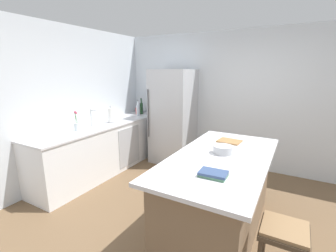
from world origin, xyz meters
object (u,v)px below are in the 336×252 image
(flower_vase, at_px, (77,125))
(vinegar_bottle, at_px, (141,109))
(cutting_board, at_px, (229,141))
(soda_bottle, at_px, (138,110))
(refrigerator, at_px, (173,117))
(sink_faucet, at_px, (92,117))
(wine_bottle, at_px, (141,108))
(cookbook_stack, at_px, (213,174))
(bar_stool, at_px, (283,240))
(paper_towel_roll, at_px, (111,115))
(hot_sauce_bottle, at_px, (137,111))
(mixing_bowl, at_px, (223,150))
(kitchen_island, at_px, (219,194))

(flower_vase, bearing_deg, vinegar_bottle, 90.97)
(flower_vase, height_order, cutting_board, flower_vase)
(soda_bottle, bearing_deg, flower_vase, -93.21)
(refrigerator, distance_m, sink_faucet, 1.60)
(wine_bottle, bearing_deg, flower_vase, -91.22)
(soda_bottle, bearing_deg, cookbook_stack, -41.60)
(flower_vase, relative_size, cutting_board, 1.06)
(refrigerator, xyz_separation_m, bar_stool, (2.23, -2.30, -0.40))
(soda_bottle, bearing_deg, paper_towel_roll, -92.38)
(paper_towel_roll, relative_size, vinegar_bottle, 1.20)
(vinegar_bottle, height_order, cookbook_stack, vinegar_bottle)
(hot_sauce_bottle, relative_size, cookbook_stack, 0.82)
(cookbook_stack, xyz_separation_m, cutting_board, (-0.15, 1.11, -0.01))
(hot_sauce_bottle, bearing_deg, bar_stool, -36.14)
(hot_sauce_bottle, bearing_deg, mixing_bowl, -33.77)
(kitchen_island, height_order, sink_faucet, sink_faucet)
(refrigerator, bearing_deg, soda_bottle, -170.86)
(bar_stool, bearing_deg, sink_faucet, 162.43)
(soda_bottle, relative_size, cookbook_stack, 1.33)
(refrigerator, height_order, sink_faucet, refrigerator)
(flower_vase, bearing_deg, bar_stool, -11.53)
(paper_towel_roll, bearing_deg, cookbook_stack, -28.63)
(vinegar_bottle, bearing_deg, refrigerator, -10.08)
(kitchen_island, relative_size, soda_bottle, 5.95)
(paper_towel_roll, xyz_separation_m, mixing_bowl, (2.34, -0.70, -0.06))
(hot_sauce_bottle, height_order, mixing_bowl, hot_sauce_bottle)
(paper_towel_roll, relative_size, mixing_bowl, 1.40)
(vinegar_bottle, relative_size, hot_sauce_bottle, 1.24)
(cutting_board, bearing_deg, refrigerator, 141.80)
(paper_towel_roll, xyz_separation_m, soda_bottle, (0.03, 0.81, -0.00))
(flower_vase, height_order, mixing_bowl, flower_vase)
(kitchen_island, xyz_separation_m, cutting_board, (-0.07, 0.58, 0.47))
(paper_towel_roll, distance_m, wine_bottle, 1.00)
(bar_stool, height_order, hot_sauce_bottle, hot_sauce_bottle)
(sink_faucet, relative_size, flower_vase, 0.92)
(wine_bottle, relative_size, cookbook_stack, 1.40)
(flower_vase, relative_size, wine_bottle, 0.92)
(refrigerator, distance_m, wine_bottle, 0.85)
(kitchen_island, bearing_deg, bar_stool, -39.37)
(sink_faucet, xyz_separation_m, paper_towel_roll, (0.09, 0.38, -0.02))
(bar_stool, xyz_separation_m, mixing_bowl, (-0.71, 0.67, 0.44))
(sink_faucet, height_order, cookbook_stack, sink_faucet)
(kitchen_island, relative_size, sink_faucet, 6.71)
(wine_bottle, xyz_separation_m, soda_bottle, (0.05, -0.20, -0.01))
(paper_towel_roll, distance_m, cookbook_stack, 2.78)
(sink_faucet, bearing_deg, paper_towel_roll, 76.51)
(hot_sauce_bottle, relative_size, mixing_bowl, 0.94)
(soda_bottle, distance_m, cookbook_stack, 3.22)
(kitchen_island, distance_m, cookbook_stack, 0.73)
(paper_towel_roll, height_order, cutting_board, paper_towel_roll)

